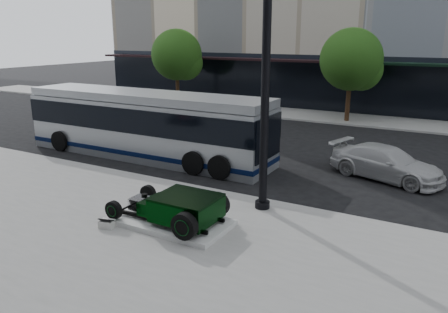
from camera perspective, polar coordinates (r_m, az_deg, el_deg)
The scene contains 9 objects.
ground at distance 17.28m, azimuth 1.88°, elevation -2.56°, with size 120.00×120.00×0.00m, color black.
sidewalk_far at distance 30.04m, azimuth 14.31°, elevation 4.95°, with size 70.00×4.00×0.12m, color gray.
street_trees at distance 28.44m, azimuth 16.58°, elevation 11.75°, with size 29.80×3.80×5.70m.
display_plinth at distance 12.82m, azimuth -6.90°, elevation -8.43°, with size 3.40×1.80×0.15m, color silver.
hot_rod at distance 12.44m, azimuth -5.72°, elevation -6.65°, with size 3.22×2.00×0.81m.
info_plaque at distance 12.92m, azimuth -15.05°, elevation -8.44°, with size 0.46×0.38×0.31m.
lamppost at distance 12.98m, azimuth 5.44°, elevation 9.65°, with size 0.47×0.47×8.52m.
transit_bus at distance 20.08m, azimuth -10.16°, elevation 4.18°, with size 12.12×2.88×2.92m.
white_sedan at distance 17.91m, azimuth 20.44°, elevation -0.80°, with size 1.77×4.35×1.26m, color silver.
Camera 1 is at (7.51, -14.60, 5.41)m, focal length 35.00 mm.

